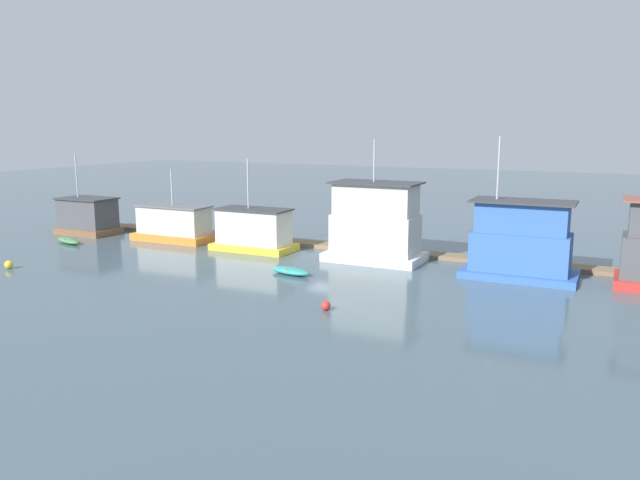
% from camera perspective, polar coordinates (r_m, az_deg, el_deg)
% --- Properties ---
extents(ground_plane, '(200.00, 200.00, 0.00)m').
position_cam_1_polar(ground_plane, '(47.26, 0.53, -1.47)').
color(ground_plane, '#475B66').
extents(dock_walkway, '(59.60, 1.71, 0.30)m').
position_cam_1_polar(dock_walkway, '(50.03, 2.07, -0.64)').
color(dock_walkway, '#846B4C').
rests_on(dock_walkway, ground_plane).
extents(houseboat_brown, '(5.27, 3.45, 7.20)m').
position_cam_1_polar(houseboat_brown, '(60.56, -20.46, 2.04)').
color(houseboat_brown, brown).
rests_on(houseboat_brown, ground_plane).
extents(houseboat_orange, '(7.06, 3.31, 6.11)m').
position_cam_1_polar(houseboat_orange, '(54.90, -13.21, 1.42)').
color(houseboat_orange, orange).
rests_on(houseboat_orange, ground_plane).
extents(houseboat_yellow, '(6.47, 3.42, 7.24)m').
position_cam_1_polar(houseboat_yellow, '(49.55, -6.08, 0.87)').
color(houseboat_yellow, gold).
rests_on(houseboat_yellow, ground_plane).
extents(houseboat_white, '(7.00, 4.20, 8.76)m').
position_cam_1_polar(houseboat_white, '(45.39, 5.09, 1.40)').
color(houseboat_white, white).
rests_on(houseboat_white, ground_plane).
extents(houseboat_blue, '(7.20, 4.10, 9.10)m').
position_cam_1_polar(houseboat_blue, '(42.24, 17.89, -0.28)').
color(houseboat_blue, '#3866B7').
rests_on(houseboat_blue, ground_plane).
extents(dinghy_green, '(3.49, 1.95, 0.47)m').
position_cam_1_polar(dinghy_green, '(56.34, -22.00, -0.05)').
color(dinghy_green, '#47844C').
rests_on(dinghy_green, ground_plane).
extents(dinghy_teal, '(3.21, 1.74, 0.49)m').
position_cam_1_polar(dinghy_teal, '(41.44, -2.69, -2.84)').
color(dinghy_teal, teal).
rests_on(dinghy_teal, ground_plane).
extents(buoy_yellow, '(0.58, 0.58, 0.58)m').
position_cam_1_polar(buoy_yellow, '(48.11, -26.57, -2.03)').
color(buoy_yellow, yellow).
rests_on(buoy_yellow, ground_plane).
extents(buoy_red, '(0.51, 0.51, 0.51)m').
position_cam_1_polar(buoy_red, '(33.53, 0.54, -6.02)').
color(buoy_red, red).
rests_on(buoy_red, ground_plane).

